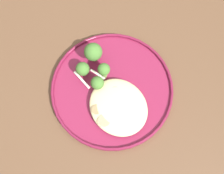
# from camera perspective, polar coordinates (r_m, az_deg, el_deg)

# --- Properties ---
(ground) EXTENTS (6.00, 6.00, 0.00)m
(ground) POSITION_cam_1_polar(r_m,az_deg,el_deg) (1.36, 0.40, -8.59)
(ground) COLOR #665B51
(wooden_dining_table) EXTENTS (1.40, 1.00, 0.74)m
(wooden_dining_table) POSITION_cam_1_polar(r_m,az_deg,el_deg) (0.72, 0.75, 0.41)
(wooden_dining_table) COLOR brown
(wooden_dining_table) RESTS_ON ground
(dinner_plate) EXTENTS (0.29, 0.29, 0.02)m
(dinner_plate) POSITION_cam_1_polar(r_m,az_deg,el_deg) (0.62, -0.00, -0.34)
(dinner_plate) COLOR maroon
(dinner_plate) RESTS_ON wooden_dining_table
(noodle_bed) EXTENTS (0.14, 0.13, 0.02)m
(noodle_bed) POSITION_cam_1_polar(r_m,az_deg,el_deg) (0.59, 1.42, -4.33)
(noodle_bed) COLOR beige
(noodle_bed) RESTS_ON dinner_plate
(seared_scallop_front_small) EXTENTS (0.03, 0.03, 0.02)m
(seared_scallop_front_small) POSITION_cam_1_polar(r_m,az_deg,el_deg) (0.59, -3.31, -5.05)
(seared_scallop_front_small) COLOR #DBB77A
(seared_scallop_front_small) RESTS_ON dinner_plate
(seared_scallop_rear_pale) EXTENTS (0.03, 0.03, 0.01)m
(seared_scallop_rear_pale) POSITION_cam_1_polar(r_m,az_deg,el_deg) (0.59, 1.50, -4.27)
(seared_scallop_rear_pale) COLOR #DBB77A
(seared_scallop_rear_pale) RESTS_ON dinner_plate
(seared_scallop_left_edge) EXTENTS (0.03, 0.03, 0.02)m
(seared_scallop_left_edge) POSITION_cam_1_polar(r_m,az_deg,el_deg) (0.60, 0.72, -1.49)
(seared_scallop_left_edge) COLOR #E5C689
(seared_scallop_left_edge) RESTS_ON dinner_plate
(seared_scallop_half_hidden) EXTENTS (0.03, 0.03, 0.02)m
(seared_scallop_half_hidden) POSITION_cam_1_polar(r_m,az_deg,el_deg) (0.59, -1.71, -7.45)
(seared_scallop_half_hidden) COLOR beige
(seared_scallop_half_hidden) RESTS_ON dinner_plate
(broccoli_floret_rear_charred) EXTENTS (0.03, 0.03, 0.05)m
(broccoli_floret_rear_charred) POSITION_cam_1_polar(r_m,az_deg,el_deg) (0.60, -1.79, 3.75)
(broccoli_floret_rear_charred) COLOR #7A994C
(broccoli_floret_rear_charred) RESTS_ON dinner_plate
(broccoli_floret_near_rim) EXTENTS (0.03, 0.03, 0.05)m
(broccoli_floret_near_rim) POSITION_cam_1_polar(r_m,az_deg,el_deg) (0.61, -6.44, 3.90)
(broccoli_floret_near_rim) COLOR #7A994C
(broccoli_floret_near_rim) RESTS_ON dinner_plate
(broccoli_floret_right_tilted) EXTENTS (0.04, 0.04, 0.06)m
(broccoli_floret_right_tilted) POSITION_cam_1_polar(r_m,az_deg,el_deg) (0.61, -4.14, 7.63)
(broccoli_floret_right_tilted) COLOR #7A994C
(broccoli_floret_right_tilted) RESTS_ON dinner_plate
(broccoli_floret_front_edge) EXTENTS (0.03, 0.03, 0.04)m
(broccoli_floret_front_edge) POSITION_cam_1_polar(r_m,az_deg,el_deg) (0.59, -3.19, 0.81)
(broccoli_floret_front_edge) COLOR #89A356
(broccoli_floret_front_edge) RESTS_ON dinner_plate
(onion_sliver_curled_piece) EXTENTS (0.04, 0.02, 0.00)m
(onion_sliver_curled_piece) POSITION_cam_1_polar(r_m,az_deg,el_deg) (0.63, -3.13, 2.77)
(onion_sliver_curled_piece) COLOR silver
(onion_sliver_curled_piece) RESTS_ON dinner_plate
(onion_sliver_short_strip) EXTENTS (0.06, 0.01, 0.00)m
(onion_sliver_short_strip) POSITION_cam_1_polar(r_m,az_deg,el_deg) (0.62, -6.62, 1.55)
(onion_sliver_short_strip) COLOR silver
(onion_sliver_short_strip) RESTS_ON dinner_plate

